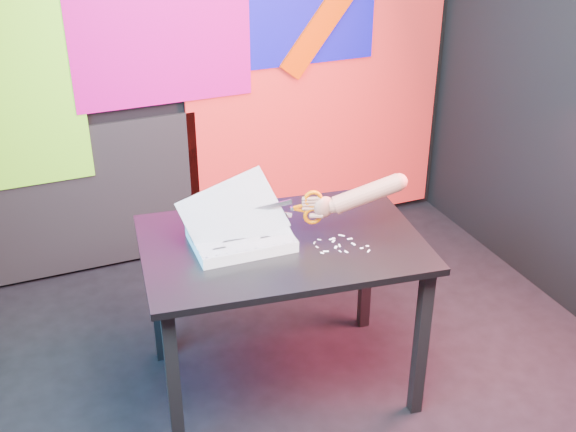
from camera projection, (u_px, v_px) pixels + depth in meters
name	position (u px, v px, depth m)	size (l,w,h in m)	color
room	(326.00, 111.00, 2.57)	(3.01, 3.01, 2.71)	black
backdrop	(222.00, 94.00, 3.97)	(2.88, 0.05, 2.08)	red
work_table	(282.00, 260.00, 3.01)	(1.23, 0.90, 0.75)	black
printout_stack	(241.00, 237.00, 2.92)	(0.44, 0.30, 0.30)	silver
scissors	(308.00, 208.00, 2.94)	(0.27, 0.09, 0.15)	silver
hand_forearm	(360.00, 196.00, 2.94)	(0.41, 0.16, 0.18)	#955C43
paper_clippings	(340.00, 244.00, 2.93)	(0.21, 0.18, 0.00)	silver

